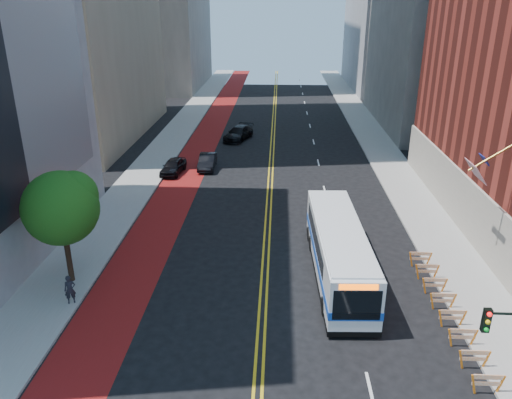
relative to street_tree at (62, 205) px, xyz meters
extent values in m
plane|color=black|center=(11.24, -6.04, -4.91)|extent=(160.00, 160.00, 0.00)
cube|color=gray|center=(-0.76, 23.96, -4.84)|extent=(4.00, 140.00, 0.15)
cube|color=gray|center=(23.24, 23.96, -4.84)|extent=(4.00, 140.00, 0.15)
cube|color=maroon|center=(3.14, 23.96, -4.91)|extent=(3.60, 140.00, 0.01)
cube|color=gold|center=(11.06, 23.96, -4.91)|extent=(0.14, 140.00, 0.01)
cube|color=gold|center=(11.42, 23.96, -4.91)|extent=(0.14, 140.00, 0.01)
cube|color=silver|center=(16.04, -8.04, -4.90)|extent=(0.14, 2.20, 0.01)
cube|color=silver|center=(16.04, -0.04, -4.90)|extent=(0.14, 2.20, 0.01)
cube|color=silver|center=(16.04, 7.96, -4.90)|extent=(0.14, 2.20, 0.01)
cube|color=silver|center=(16.04, 15.96, -4.90)|extent=(0.14, 2.20, 0.01)
cube|color=silver|center=(16.04, 23.96, -4.90)|extent=(0.14, 2.20, 0.01)
cube|color=silver|center=(16.04, 31.96, -4.90)|extent=(0.14, 2.20, 0.01)
cube|color=silver|center=(16.04, 39.96, -4.90)|extent=(0.14, 2.20, 0.01)
cube|color=silver|center=(16.04, 47.96, -4.90)|extent=(0.14, 2.20, 0.01)
cube|color=silver|center=(16.04, 55.96, -4.90)|extent=(0.14, 2.20, 0.01)
cube|color=silver|center=(16.04, 63.96, -4.90)|extent=(0.14, 2.20, 0.01)
cube|color=silver|center=(16.04, 71.96, -4.90)|extent=(0.14, 2.20, 0.01)
cube|color=silver|center=(16.04, 79.96, -4.90)|extent=(0.14, 2.20, 0.01)
cube|color=#9E9384|center=(25.29, 5.96, -2.91)|extent=(0.50, 36.00, 4.00)
cube|color=black|center=(25.39, 6.96, -3.81)|extent=(0.35, 2.80, 2.20)
cube|color=black|center=(25.39, 13.96, -3.81)|extent=(0.35, 2.80, 2.20)
cylinder|color=#A57F33|center=(23.94, 1.96, 2.69)|extent=(2.85, 0.12, 2.05)
cube|color=#B21419|center=(22.94, 1.96, 1.69)|extent=(0.75, 1.90, 1.05)
cube|color=navy|center=(23.49, 2.41, 2.24)|extent=(0.39, 0.85, 0.52)
cube|color=orange|center=(20.29, -8.04, -4.41)|extent=(0.32, 0.06, 0.99)
cube|color=orange|center=(21.39, -8.04, -4.41)|extent=(0.32, 0.06, 0.99)
cube|color=orange|center=(20.84, -8.04, -4.01)|extent=(1.25, 0.05, 0.22)
cube|color=orange|center=(20.84, -8.04, -4.36)|extent=(1.25, 0.05, 0.18)
cube|color=orange|center=(20.29, -6.49, -4.41)|extent=(0.32, 0.06, 0.99)
cube|color=orange|center=(21.39, -6.49, -4.41)|extent=(0.32, 0.06, 0.99)
cube|color=orange|center=(20.84, -6.49, -4.01)|extent=(1.25, 0.05, 0.22)
cube|color=orange|center=(20.84, -6.49, -4.36)|extent=(1.25, 0.05, 0.18)
cube|color=orange|center=(20.29, -4.94, -4.41)|extent=(0.32, 0.06, 0.99)
cube|color=orange|center=(21.39, -4.94, -4.41)|extent=(0.32, 0.06, 0.99)
cube|color=orange|center=(20.84, -4.94, -4.01)|extent=(1.25, 0.05, 0.22)
cube|color=orange|center=(20.84, -4.94, -4.36)|extent=(1.25, 0.05, 0.18)
cube|color=orange|center=(20.29, -3.39, -4.41)|extent=(0.32, 0.06, 0.99)
cube|color=orange|center=(21.39, -3.39, -4.41)|extent=(0.32, 0.06, 0.99)
cube|color=orange|center=(20.84, -3.39, -4.01)|extent=(1.25, 0.05, 0.22)
cube|color=orange|center=(20.84, -3.39, -4.36)|extent=(1.25, 0.05, 0.18)
cube|color=orange|center=(20.29, -1.84, -4.41)|extent=(0.32, 0.06, 0.99)
cube|color=orange|center=(21.39, -1.84, -4.41)|extent=(0.32, 0.06, 0.99)
cube|color=orange|center=(20.84, -1.84, -4.01)|extent=(1.25, 0.05, 0.22)
cube|color=orange|center=(20.84, -1.84, -4.36)|extent=(1.25, 0.05, 0.18)
cube|color=orange|center=(20.29, -0.29, -4.41)|extent=(0.32, 0.06, 0.99)
cube|color=orange|center=(21.39, -0.29, -4.41)|extent=(0.32, 0.06, 0.99)
cube|color=orange|center=(20.84, -0.29, -4.01)|extent=(1.25, 0.05, 0.22)
cube|color=orange|center=(20.84, -0.29, -4.36)|extent=(1.25, 0.05, 0.18)
cube|color=orange|center=(20.29, 1.26, -4.41)|extent=(0.32, 0.06, 0.99)
cube|color=orange|center=(21.39, 1.26, -4.41)|extent=(0.32, 0.06, 0.99)
cube|color=orange|center=(20.84, 1.26, -4.01)|extent=(1.25, 0.05, 0.22)
cube|color=orange|center=(20.84, 1.26, -4.36)|extent=(1.25, 0.05, 0.18)
cube|color=orange|center=(20.29, 2.81, -4.41)|extent=(0.32, 0.06, 0.99)
cube|color=orange|center=(21.39, 2.81, -4.41)|extent=(0.32, 0.06, 0.99)
cube|color=orange|center=(20.84, 2.81, -4.01)|extent=(1.25, 0.05, 0.22)
cube|color=orange|center=(20.84, 2.81, -4.36)|extent=(1.25, 0.05, 0.18)
cylinder|color=black|center=(-0.06, -0.04, -3.16)|extent=(0.32, 0.32, 3.20)
sphere|color=#1D5111|center=(-0.06, -0.04, -0.16)|extent=(4.20, 4.20, 4.20)
sphere|color=#1D5111|center=(0.54, 0.36, 0.44)|extent=(2.80, 2.80, 2.80)
sphere|color=#1D5111|center=(-0.56, -0.34, 0.24)|extent=(2.40, 2.40, 2.40)
cube|color=black|center=(19.54, -9.54, -0.16)|extent=(0.28, 0.22, 0.95)
sphere|color=red|center=(19.54, -9.68, 0.19)|extent=(0.18, 0.18, 0.18)
sphere|color=yellow|center=(19.54, -9.68, -0.14)|extent=(0.18, 0.18, 0.18)
sphere|color=#0CA526|center=(19.54, -9.68, -0.47)|extent=(0.18, 0.18, 0.18)
cube|color=silver|center=(15.58, 1.34, -3.12)|extent=(3.06, 12.21, 2.88)
cube|color=#133FA6|center=(15.58, 1.34, -3.55)|extent=(3.10, 12.25, 0.45)
cube|color=black|center=(15.55, 2.15, -2.64)|extent=(2.98, 8.58, 0.96)
cube|color=black|center=(15.79, -4.69, -2.89)|extent=(2.31, 0.18, 1.62)
cube|color=black|center=(15.37, 7.37, -2.69)|extent=(2.10, 0.18, 1.01)
cube|color=#FF5905|center=(15.79, -4.70, -1.88)|extent=(1.84, 0.15, 0.30)
cube|color=silver|center=(15.58, 1.34, -1.63)|extent=(2.90, 11.60, 0.12)
cube|color=black|center=(15.58, 1.34, -4.56)|extent=(3.09, 12.24, 0.30)
cylinder|color=black|center=(14.53, -2.58, -4.41)|extent=(0.34, 1.02, 1.01)
cylinder|color=black|center=(16.91, -2.50, -4.41)|extent=(0.34, 1.02, 1.01)
cylinder|color=black|center=(14.27, 4.69, -4.41)|extent=(0.34, 1.02, 1.01)
cylinder|color=black|center=(16.65, 4.77, -4.41)|extent=(0.34, 1.02, 1.01)
cylinder|color=black|center=(14.22, 6.14, -4.41)|extent=(0.34, 1.02, 1.01)
cylinder|color=black|center=(16.60, 6.23, -4.41)|extent=(0.34, 1.02, 1.01)
imported|color=black|center=(1.94, 19.87, -4.20)|extent=(2.20, 4.37, 1.43)
imported|color=black|center=(4.98, 21.56, -4.20)|extent=(1.60, 4.36, 1.43)
imported|color=black|center=(7.19, 32.53, -4.14)|extent=(3.78, 5.75, 1.55)
imported|color=black|center=(0.84, -2.34, -3.95)|extent=(0.70, 0.60, 1.63)
camera|label=1|loc=(11.94, -24.95, 10.58)|focal=35.00mm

